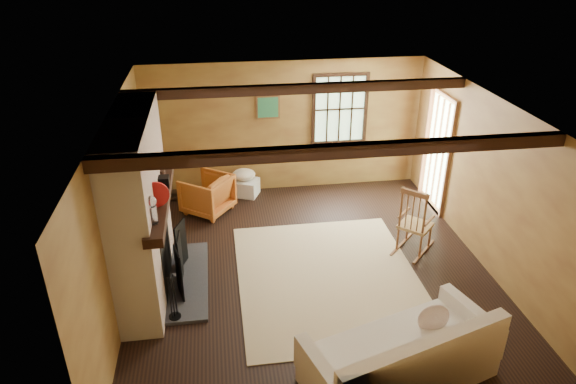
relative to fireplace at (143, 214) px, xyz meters
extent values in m
plane|color=black|center=(2.23, 0.00, -1.10)|extent=(5.50, 5.50, 0.00)
cube|color=#A8823B|center=(2.23, 2.75, 0.10)|extent=(5.00, 0.02, 2.40)
cube|color=#A8823B|center=(2.23, -2.75, 0.10)|extent=(5.00, 0.02, 2.40)
cube|color=#A8823B|center=(-0.27, 0.00, 0.10)|extent=(0.02, 5.50, 2.40)
cube|color=#A8823B|center=(4.73, 0.00, 0.10)|extent=(0.02, 5.50, 2.40)
cube|color=white|center=(2.23, 0.00, 1.30)|extent=(5.00, 5.50, 0.02)
cube|color=black|center=(2.23, -1.20, 1.23)|extent=(5.00, 0.12, 0.14)
cube|color=black|center=(2.23, 1.20, 1.23)|extent=(5.00, 0.12, 0.14)
cube|color=black|center=(3.23, 2.72, 0.40)|extent=(1.02, 0.06, 1.32)
cube|color=#B9E5AF|center=(3.23, 2.75, 0.40)|extent=(0.90, 0.01, 1.20)
cube|color=black|center=(3.23, 2.73, 0.40)|extent=(0.90, 0.03, 0.02)
cube|color=brown|center=(4.70, 1.70, -0.10)|extent=(0.06, 1.00, 2.06)
cube|color=#B9E5AF|center=(4.73, 1.70, -0.10)|extent=(0.01, 0.80, 1.85)
cube|color=brown|center=(1.93, 2.72, 0.50)|extent=(0.42, 0.03, 0.42)
cube|color=#256F60|center=(1.93, 2.71, 0.50)|extent=(0.36, 0.01, 0.36)
cube|color=brown|center=(-0.02, 0.00, 0.10)|extent=(0.50, 2.20, 2.40)
cube|color=black|center=(0.05, 0.00, -0.65)|extent=(0.38, 1.00, 0.85)
cube|color=#35353A|center=(0.48, 0.00, -1.08)|extent=(0.55, 1.80, 0.05)
cube|color=black|center=(0.26, 0.00, 0.25)|extent=(0.22, 2.30, 0.12)
cube|color=black|center=(0.41, -0.35, -0.71)|extent=(0.11, 0.34, 0.68)
cube|color=black|center=(0.41, 0.00, -0.71)|extent=(0.04, 0.34, 0.68)
cube|color=black|center=(0.41, 0.35, -0.71)|extent=(0.14, 0.33, 0.68)
cylinder|color=black|center=(0.35, -0.80, -1.04)|extent=(0.15, 0.15, 0.02)
cylinder|color=black|center=(0.32, -0.82, -0.74)|extent=(0.01, 0.01, 0.62)
cylinder|color=black|center=(0.35, -0.80, -0.74)|extent=(0.01, 0.01, 0.62)
cylinder|color=black|center=(0.37, -0.77, -0.74)|extent=(0.01, 0.01, 0.62)
cylinder|color=white|center=(0.25, -0.80, 0.42)|extent=(0.10, 0.10, 0.22)
sphere|color=white|center=(0.25, -0.80, 0.59)|extent=(0.12, 0.12, 0.12)
cylinder|color=#B51614|center=(0.25, -0.41, 0.47)|extent=(0.33, 0.08, 0.32)
cube|color=black|center=(0.25, 0.17, 0.37)|extent=(0.23, 0.15, 0.13)
cylinder|color=black|center=(0.25, 0.46, 0.35)|extent=(0.07, 0.07, 0.09)
cylinder|color=black|center=(0.25, 0.54, 0.35)|extent=(0.07, 0.07, 0.08)
cube|color=tan|center=(2.43, -0.20, -1.10)|extent=(2.50, 3.00, 0.01)
cube|color=tan|center=(3.87, 0.34, -0.69)|extent=(0.61, 0.61, 0.05)
cube|color=brown|center=(3.74, 0.21, -0.08)|extent=(0.33, 0.32, 0.07)
cylinder|color=brown|center=(4.13, 0.35, -0.89)|extent=(0.03, 0.03, 0.40)
cylinder|color=brown|center=(3.86, 0.60, -0.89)|extent=(0.03, 0.03, 0.40)
cylinder|color=brown|center=(3.87, 0.08, -0.89)|extent=(0.03, 0.03, 0.40)
cylinder|color=brown|center=(3.61, 0.34, -0.89)|extent=(0.03, 0.03, 0.40)
cylinder|color=brown|center=(3.87, 0.08, -0.37)|extent=(0.03, 0.03, 0.68)
cylinder|color=brown|center=(3.61, 0.34, -0.37)|extent=(0.03, 0.03, 0.68)
cylinder|color=brown|center=(3.81, 0.15, -0.39)|extent=(0.02, 0.02, 0.57)
cylinder|color=brown|center=(3.74, 0.21, -0.39)|extent=(0.02, 0.02, 0.57)
cylinder|color=brown|center=(3.68, 0.27, -0.39)|extent=(0.02, 0.02, 0.57)
cube|color=brown|center=(4.01, 0.20, -0.54)|extent=(0.29, 0.30, 0.03)
cube|color=brown|center=(3.72, 0.48, -0.54)|extent=(0.29, 0.30, 0.03)
cube|color=brown|center=(4.00, 0.22, -1.09)|extent=(0.56, 0.58, 0.03)
cube|color=brown|center=(3.74, 0.47, -1.09)|extent=(0.56, 0.58, 0.03)
cube|color=white|center=(2.78, -2.09, -0.88)|extent=(2.20, 1.47, 0.44)
cube|color=white|center=(2.90, -2.45, -0.55)|extent=(1.97, 0.75, 0.55)
cube|color=white|center=(1.87, -2.37, -0.68)|extent=(0.41, 0.91, 0.40)
cube|color=white|center=(3.69, -1.80, -0.68)|extent=(0.41, 0.91, 0.40)
ellipsoid|color=white|center=(3.23, -1.84, -0.55)|extent=(0.38, 0.23, 0.36)
cylinder|color=#4E3721|center=(0.11, 2.51, -1.05)|extent=(0.36, 0.11, 0.11)
cylinder|color=#4E3721|center=(0.22, 2.51, -1.05)|extent=(0.36, 0.11, 0.11)
cylinder|color=#4E3721|center=(0.34, 2.51, -1.05)|extent=(0.36, 0.11, 0.11)
cylinder|color=#4E3721|center=(0.11, 2.51, -0.94)|extent=(0.36, 0.11, 0.11)
cylinder|color=#4E3721|center=(0.22, 2.51, -0.94)|extent=(0.36, 0.11, 0.11)
cylinder|color=#4E3721|center=(0.34, 2.51, -0.94)|extent=(0.36, 0.11, 0.11)
cube|color=white|center=(1.44, 2.55, -0.95)|extent=(0.61, 0.55, 0.30)
ellipsoid|color=white|center=(1.44, 2.55, -0.70)|extent=(0.47, 0.40, 0.21)
imported|color=#BF6026|center=(0.77, 1.99, -0.77)|extent=(1.02, 1.02, 0.67)
camera|label=1|loc=(1.02, -5.96, 3.21)|focal=32.00mm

